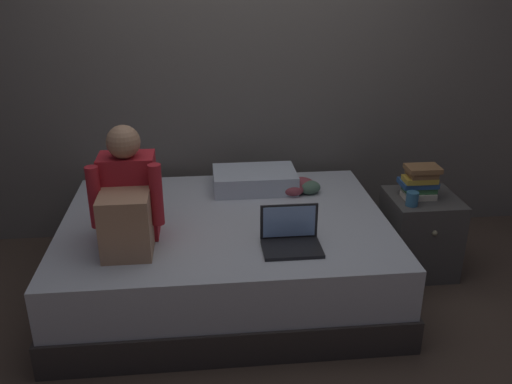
{
  "coord_description": "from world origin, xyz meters",
  "views": [
    {
      "loc": [
        -0.32,
        -2.69,
        1.94
      ],
      "look_at": [
        -0.03,
        0.1,
        0.75
      ],
      "focal_mm": 38.12,
      "sensor_mm": 36.0,
      "label": 1
    }
  ],
  "objects_px": {
    "bed": "(226,255)",
    "person_sitting": "(127,201)",
    "nightstand": "(419,234)",
    "pillow": "(255,180)",
    "clothes_pile": "(301,187)",
    "laptop": "(291,237)",
    "mug": "(412,199)",
    "book_stack": "(420,181)"
  },
  "relations": [
    {
      "from": "laptop",
      "to": "clothes_pile",
      "type": "relative_size",
      "value": 1.2
    },
    {
      "from": "bed",
      "to": "book_stack",
      "type": "distance_m",
      "value": 1.33
    },
    {
      "from": "clothes_pile",
      "to": "person_sitting",
      "type": "bearing_deg",
      "value": -150.75
    },
    {
      "from": "pillow",
      "to": "clothes_pile",
      "type": "bearing_deg",
      "value": -19.02
    },
    {
      "from": "nightstand",
      "to": "mug",
      "type": "height_order",
      "value": "mug"
    },
    {
      "from": "bed",
      "to": "book_stack",
      "type": "relative_size",
      "value": 8.7
    },
    {
      "from": "book_stack",
      "to": "pillow",
      "type": "bearing_deg",
      "value": 162.0
    },
    {
      "from": "mug",
      "to": "clothes_pile",
      "type": "xyz_separation_m",
      "value": [
        -0.63,
        0.35,
        -0.03
      ]
    },
    {
      "from": "bed",
      "to": "book_stack",
      "type": "bearing_deg",
      "value": 5.2
    },
    {
      "from": "mug",
      "to": "clothes_pile",
      "type": "height_order",
      "value": "mug"
    },
    {
      "from": "book_stack",
      "to": "mug",
      "type": "bearing_deg",
      "value": -126.75
    },
    {
      "from": "nightstand",
      "to": "person_sitting",
      "type": "height_order",
      "value": "person_sitting"
    },
    {
      "from": "person_sitting",
      "to": "book_stack",
      "type": "height_order",
      "value": "person_sitting"
    },
    {
      "from": "pillow",
      "to": "mug",
      "type": "relative_size",
      "value": 6.22
    },
    {
      "from": "laptop",
      "to": "bed",
      "type": "bearing_deg",
      "value": 131.1
    },
    {
      "from": "person_sitting",
      "to": "clothes_pile",
      "type": "distance_m",
      "value": 1.24
    },
    {
      "from": "pillow",
      "to": "nightstand",
      "type": "bearing_deg",
      "value": -17.37
    },
    {
      "from": "pillow",
      "to": "laptop",
      "type": "bearing_deg",
      "value": -82.3
    },
    {
      "from": "pillow",
      "to": "clothes_pile",
      "type": "relative_size",
      "value": 2.1
    },
    {
      "from": "person_sitting",
      "to": "book_stack",
      "type": "relative_size",
      "value": 2.85
    },
    {
      "from": "person_sitting",
      "to": "pillow",
      "type": "relative_size",
      "value": 1.17
    },
    {
      "from": "nightstand",
      "to": "mug",
      "type": "distance_m",
      "value": 0.36
    },
    {
      "from": "mug",
      "to": "pillow",
      "type": "bearing_deg",
      "value": 154.21
    },
    {
      "from": "book_stack",
      "to": "nightstand",
      "type": "bearing_deg",
      "value": -0.1
    },
    {
      "from": "nightstand",
      "to": "person_sitting",
      "type": "relative_size",
      "value": 0.82
    },
    {
      "from": "nightstand",
      "to": "pillow",
      "type": "xyz_separation_m",
      "value": [
        -1.07,
        0.34,
        0.3
      ]
    },
    {
      "from": "pillow",
      "to": "book_stack",
      "type": "xyz_separation_m",
      "value": [
        1.03,
        -0.34,
        0.08
      ]
    },
    {
      "from": "bed",
      "to": "person_sitting",
      "type": "relative_size",
      "value": 3.05
    },
    {
      "from": "nightstand",
      "to": "person_sitting",
      "type": "bearing_deg",
      "value": -168.63
    },
    {
      "from": "pillow",
      "to": "clothes_pile",
      "type": "height_order",
      "value": "pillow"
    },
    {
      "from": "pillow",
      "to": "book_stack",
      "type": "relative_size",
      "value": 2.44
    },
    {
      "from": "nightstand",
      "to": "clothes_pile",
      "type": "relative_size",
      "value": 2.02
    },
    {
      "from": "book_stack",
      "to": "clothes_pile",
      "type": "bearing_deg",
      "value": 162.43
    },
    {
      "from": "laptop",
      "to": "clothes_pile",
      "type": "xyz_separation_m",
      "value": [
        0.19,
        0.74,
        -0.01
      ]
    },
    {
      "from": "laptop",
      "to": "mug",
      "type": "bearing_deg",
      "value": 24.96
    },
    {
      "from": "nightstand",
      "to": "laptop",
      "type": "height_order",
      "value": "laptop"
    },
    {
      "from": "book_stack",
      "to": "clothes_pile",
      "type": "xyz_separation_m",
      "value": [
        -0.72,
        0.23,
        -0.1
      ]
    },
    {
      "from": "nightstand",
      "to": "book_stack",
      "type": "distance_m",
      "value": 0.38
    },
    {
      "from": "laptop",
      "to": "clothes_pile",
      "type": "height_order",
      "value": "laptop"
    },
    {
      "from": "bed",
      "to": "person_sitting",
      "type": "height_order",
      "value": "person_sitting"
    },
    {
      "from": "bed",
      "to": "book_stack",
      "type": "xyz_separation_m",
      "value": [
        1.26,
        0.11,
        0.4
      ]
    },
    {
      "from": "book_stack",
      "to": "mug",
      "type": "height_order",
      "value": "book_stack"
    }
  ]
}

